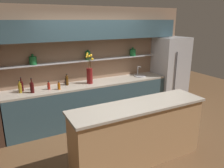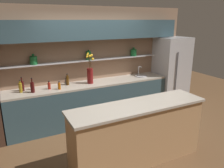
{
  "view_description": "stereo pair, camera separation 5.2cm",
  "coord_description": "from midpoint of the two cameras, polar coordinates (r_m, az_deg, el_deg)",
  "views": [
    {
      "loc": [
        -1.87,
        -3.19,
        2.31
      ],
      "look_at": [
        -0.02,
        0.35,
        1.12
      ],
      "focal_mm": 35.0,
      "sensor_mm": 36.0,
      "label": 1
    },
    {
      "loc": [
        -1.82,
        -3.21,
        2.31
      ],
      "look_at": [
        -0.02,
        0.35,
        1.12
      ],
      "focal_mm": 35.0,
      "sensor_mm": 36.0,
      "label": 2
    }
  ],
  "objects": [
    {
      "name": "bottle_sauce_2",
      "position": [
        4.76,
        -20.51,
        -0.68
      ],
      "size": [
        0.05,
        0.05,
        0.16
      ],
      "color": "#9E4C0A",
      "rests_on": "back_counter_unit"
    },
    {
      "name": "sink_fixture",
      "position": [
        5.59,
        7.03,
        2.27
      ],
      "size": [
        0.3,
        0.3,
        0.25
      ],
      "color": "#B7B7BC",
      "rests_on": "back_counter_unit"
    },
    {
      "name": "bottle_sauce_0",
      "position": [
        4.68,
        -16.51,
        -0.52
      ],
      "size": [
        0.06,
        0.06,
        0.17
      ],
      "color": "maroon",
      "rests_on": "back_counter_unit"
    },
    {
      "name": "bottle_sauce_3",
      "position": [
        4.62,
        -14.01,
        -0.57
      ],
      "size": [
        0.06,
        0.06,
        0.17
      ],
      "color": "#9E4C0A",
      "rests_on": "back_counter_unit"
    },
    {
      "name": "refrigerator",
      "position": [
        6.13,
        14.61,
        3.02
      ],
      "size": [
        0.8,
        0.73,
        1.86
      ],
      "color": "#B7B7BC",
      "rests_on": "ground_plane"
    },
    {
      "name": "flower_vase",
      "position": [
        4.9,
        -6.18,
        2.72
      ],
      "size": [
        0.18,
        0.15,
        0.69
      ],
      "color": "maroon",
      "rests_on": "back_counter_unit"
    },
    {
      "name": "bottle_sauce_6",
      "position": [
        4.94,
        -12.2,
        0.79
      ],
      "size": [
        0.05,
        0.05,
        0.19
      ],
      "color": "black",
      "rests_on": "back_counter_unit"
    },
    {
      "name": "back_counter_unit",
      "position": [
        5.12,
        -5.63,
        -4.72
      ],
      "size": [
        3.74,
        0.62,
        0.92
      ],
      "color": "#334C56",
      "rests_on": "ground_plane"
    },
    {
      "name": "ground_plane",
      "position": [
        4.36,
        2.08,
        -15.5
      ],
      "size": [
        12.0,
        12.0,
        0.0
      ],
      "primitive_type": "plane",
      "color": "brown"
    },
    {
      "name": "bottle_wine_1",
      "position": [
        4.56,
        -20.48,
        -0.86
      ],
      "size": [
        0.08,
        0.08,
        0.3
      ],
      "color": "#380C0C",
      "rests_on": "back_counter_unit"
    },
    {
      "name": "island_counter",
      "position": [
        3.7,
        6.42,
        -12.63
      ],
      "size": [
        2.29,
        0.61,
        1.02
      ],
      "color": "tan",
      "rests_on": "ground_plane"
    },
    {
      "name": "back_wall_unit",
      "position": [
        5.13,
        -6.31,
        7.93
      ],
      "size": [
        5.2,
        0.44,
        2.6
      ],
      "color": "#937056",
      "rests_on": "ground_plane"
    },
    {
      "name": "bottle_wine_5",
      "position": [
        4.73,
        -22.82,
        -0.53
      ],
      "size": [
        0.07,
        0.07,
        0.29
      ],
      "color": "#380C0C",
      "rests_on": "back_counter_unit"
    },
    {
      "name": "bottle_oil_4",
      "position": [
        4.65,
        -23.22,
        -0.94
      ],
      "size": [
        0.07,
        0.07,
        0.25
      ],
      "color": "olive",
      "rests_on": "back_counter_unit"
    },
    {
      "name": "bottle_spirit_7",
      "position": [
        4.87,
        -11.97,
        0.91
      ],
      "size": [
        0.06,
        0.06,
        0.25
      ],
      "color": "#4C2D0C",
      "rests_on": "back_counter_unit"
    }
  ]
}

